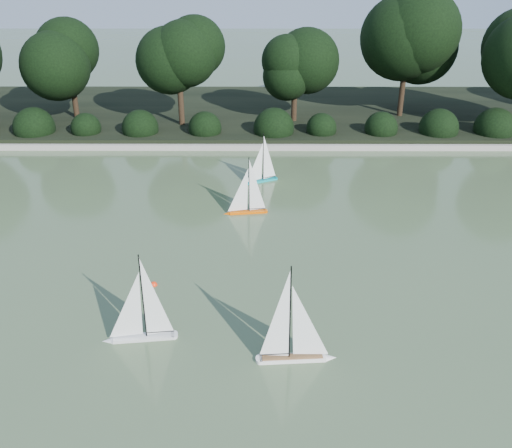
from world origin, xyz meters
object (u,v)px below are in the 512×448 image
at_px(sailboat_orange, 244,204).
at_px(sailboat_teal, 259,174).
at_px(sailboat_white_a, 137,326).
at_px(sailboat_white_b, 299,345).
at_px(race_buoy, 154,285).

distance_m(sailboat_orange, sailboat_teal, 2.12).
bearing_deg(sailboat_white_a, sailboat_orange, 71.68).
xyz_separation_m(sailboat_orange, sailboat_teal, (0.38, 2.09, -0.01)).
distance_m(sailboat_white_b, race_buoy, 3.51).
bearing_deg(sailboat_orange, sailboat_white_a, -108.32).
xyz_separation_m(sailboat_white_b, sailboat_teal, (-0.61, 7.70, -0.04)).
bearing_deg(sailboat_white_b, sailboat_teal, 94.55).
distance_m(sailboat_teal, race_buoy, 5.86).
xyz_separation_m(sailboat_white_b, race_buoy, (-2.69, 2.22, -0.28)).
relative_size(sailboat_white_b, sailboat_teal, 1.21).
relative_size(sailboat_white_b, sailboat_orange, 1.17).
bearing_deg(sailboat_white_a, sailboat_teal, 73.96).
xyz_separation_m(sailboat_white_a, race_buoy, (-0.02, 1.70, -0.27)).
distance_m(sailboat_orange, race_buoy, 3.79).
height_order(sailboat_orange, race_buoy, sailboat_orange).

